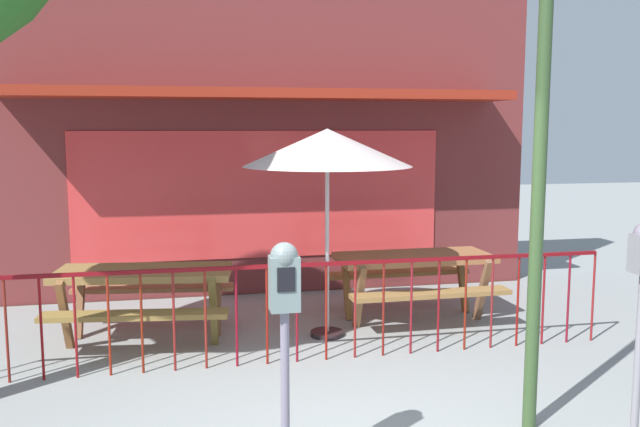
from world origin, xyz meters
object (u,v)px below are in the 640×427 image
Objects in this scene: picnic_table_right at (414,268)px; street_lamp at (543,80)px; parking_meter_near at (284,300)px; picnic_table_left at (144,285)px; patio_umbrella at (327,149)px.

street_lamp is at bearing -92.37° from picnic_table_right.
parking_meter_near is at bearing -166.66° from street_lamp.
picnic_table_left is at bearing 137.16° from street_lamp.
picnic_table_right is 0.46× the size of street_lamp.
parking_meter_near reaches higher than picnic_table_right.
picnic_table_right is 1.85m from patio_umbrella.
picnic_table_left is 0.88× the size of patio_umbrella.
street_lamp is (2.92, -2.71, 1.97)m from picnic_table_left.
picnic_table_right is 3.99m from parking_meter_near.
patio_umbrella reaches higher than picnic_table_right.
parking_meter_near is 0.40× the size of street_lamp.
patio_umbrella is (-1.13, -0.41, 1.41)m from picnic_table_right.
patio_umbrella reaches higher than parking_meter_near.
patio_umbrella is at bearing 111.91° from street_lamp.
patio_umbrella is at bearing -6.17° from picnic_table_left.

